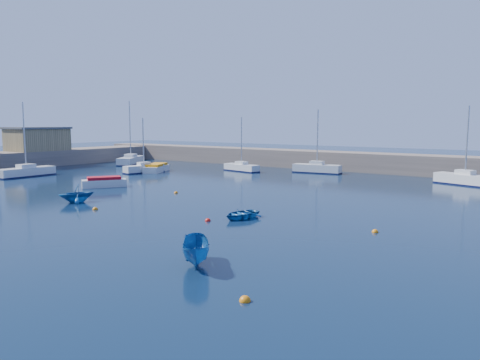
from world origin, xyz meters
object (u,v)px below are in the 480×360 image
Objects in this scene: sailboat_5 at (241,167)px; sailboat_3 at (144,168)px; brick_shed_a at (37,140)px; motorboat_1 at (104,182)px; dinghy_left at (76,193)px; sailboat_2 at (26,172)px; sailboat_4 at (131,160)px; sailboat_7 at (465,179)px; motorboat_2 at (156,168)px; dinghy_center at (241,214)px; dinghy_right at (196,252)px; sailboat_6 at (317,168)px.

sailboat_3 is at bearing 145.47° from sailboat_5.
sailboat_5 is (30.76, 12.08, -3.55)m from brick_shed_a.
dinghy_left reaches higher than motorboat_1.
sailboat_2 is 0.91× the size of sailboat_4.
motorboat_1 is (-30.61, -24.15, -0.14)m from sailboat_7.
sailboat_3 is at bearing -132.23° from motorboat_2.
brick_shed_a is 1.06× the size of sailboat_5.
dinghy_left reaches higher than dinghy_center.
sailboat_5 is 29.43m from dinghy_left.
sailboat_2 reaches higher than motorboat_1.
sailboat_5 reaches higher than dinghy_right.
sailboat_5 is 21.83m from motorboat_1.
motorboat_2 is (-6.77, 14.14, 0.02)m from motorboat_1.
dinghy_center is 1.03× the size of dinghy_left.
sailboat_3 is 23.80m from dinghy_left.
sailboat_2 is 3.20× the size of dinghy_left.
sailboat_2 reaches higher than dinghy_right.
sailboat_2 is 2.01× the size of motorboat_1.
sailboat_6 is at bearing 98.28° from motorboat_1.
brick_shed_a is 59.85m from dinghy_right.
sailboat_4 is at bearing 127.39° from motorboat_2.
sailboat_2 is 1.24× the size of sailboat_5.
sailboat_6 reaches higher than dinghy_right.
dinghy_left is at bearing -43.86° from sailboat_3.
brick_shed_a is 14.60m from sailboat_4.
sailboat_3 is 0.98× the size of sailboat_5.
sailboat_2 is at bearing 124.54° from sailboat_6.
sailboat_7 is (28.31, 2.44, 0.11)m from sailboat_5.
brick_shed_a is 1.72× the size of motorboat_1.
motorboat_1 is (19.04, -20.24, -0.14)m from sailboat_4.
dinghy_center is at bearing -16.13° from brick_shed_a.
motorboat_2 is at bearing -57.37° from sailboat_4.
dinghy_center is at bearing 20.34° from motorboat_1.
sailboat_4 is 1.75× the size of motorboat_2.
sailboat_3 is 2.14× the size of dinghy_right.
dinghy_center is (9.40, -30.65, -0.33)m from sailboat_6.
motorboat_2 reaches higher than dinghy_center.
brick_shed_a is 2.68× the size of dinghy_center.
sailboat_2 is at bearing -36.27° from brick_shed_a.
dinghy_left is at bearing -22.41° from sailboat_2.
sailboat_7 is (49.66, 3.91, -0.00)m from sailboat_4.
dinghy_right is (45.04, -35.20, 0.01)m from sailboat_4.
dinghy_left reaches higher than motorboat_2.
sailboat_3 is (8.77, 11.77, -0.04)m from sailboat_2.
sailboat_3 reaches higher than motorboat_1.
sailboat_4 is at bearing 92.69° from sailboat_6.
motorboat_1 is at bearing 176.37° from dinghy_center.
dinghy_center is (28.58, -17.06, -0.27)m from sailboat_3.
brick_shed_a is 38.54m from dinghy_left.
sailboat_7 reaches higher than motorboat_1.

